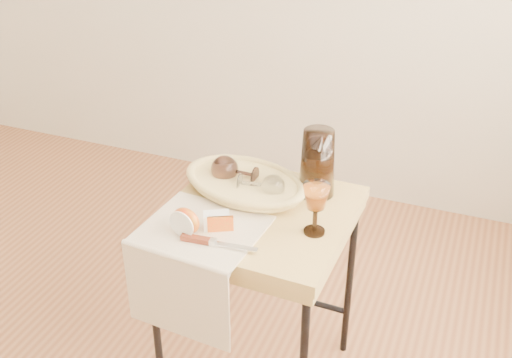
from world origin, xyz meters
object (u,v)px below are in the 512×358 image
at_px(table_knife, 216,242).
at_px(pitcher, 317,163).
at_px(goblet_lying_b, 259,185).
at_px(apple_half, 186,221).
at_px(side_table, 258,300).
at_px(goblet_lying_a, 237,172).
at_px(wine_goblet, 316,209).
at_px(bread_basket, 245,185).
at_px(tea_towel, 202,229).

bearing_deg(table_knife, pitcher, 59.70).
distance_m(goblet_lying_b, apple_half, 0.28).
bearing_deg(table_knife, side_table, 73.00).
height_order(goblet_lying_a, goblet_lying_b, goblet_lying_a).
relative_size(pitcher, wine_goblet, 1.62).
xyz_separation_m(goblet_lying_b, table_knife, (-0.02, -0.28, -0.03)).
height_order(side_table, bread_basket, bread_basket).
height_order(tea_towel, apple_half, apple_half).
xyz_separation_m(goblet_lying_b, wine_goblet, (0.21, -0.11, 0.03)).
bearing_deg(wine_goblet, pitcher, 105.74).
bearing_deg(apple_half, goblet_lying_b, 74.41).
xyz_separation_m(side_table, table_knife, (-0.04, -0.21, 0.36)).
distance_m(apple_half, table_knife, 0.11).
distance_m(goblet_lying_a, pitcher, 0.25).
height_order(bread_basket, goblet_lying_a, goblet_lying_a).
bearing_deg(table_knife, apple_half, 160.81).
distance_m(tea_towel, goblet_lying_a, 0.27).
distance_m(side_table, wine_goblet, 0.46).
height_order(goblet_lying_a, table_knife, goblet_lying_a).
xyz_separation_m(bread_basket, wine_goblet, (0.27, -0.14, 0.05)).
bearing_deg(tea_towel, wine_goblet, 23.71).
bearing_deg(goblet_lying_b, apple_half, -122.50).
relative_size(side_table, apple_half, 7.96).
bearing_deg(bread_basket, table_knife, -70.40).
bearing_deg(apple_half, tea_towel, 57.46).
xyz_separation_m(wine_goblet, apple_half, (-0.33, -0.14, -0.03)).
height_order(side_table, goblet_lying_b, goblet_lying_b).
relative_size(goblet_lying_b, apple_half, 1.38).
bearing_deg(wine_goblet, tea_towel, -160.21).
bearing_deg(bread_basket, apple_half, -90.17).
distance_m(tea_towel, pitcher, 0.41).
xyz_separation_m(pitcher, apple_half, (-0.27, -0.35, -0.06)).
height_order(goblet_lying_b, apple_half, same).
height_order(pitcher, wine_goblet, pitcher).
bearing_deg(table_knife, goblet_lying_a, 96.77).
height_order(tea_towel, pitcher, pitcher).
height_order(tea_towel, bread_basket, bread_basket).
bearing_deg(apple_half, pitcher, 61.14).
bearing_deg(pitcher, table_knife, -95.53).
relative_size(bread_basket, apple_half, 4.22).
xyz_separation_m(bread_basket, table_knife, (0.04, -0.30, -0.01)).
relative_size(tea_towel, table_knife, 1.55).
distance_m(side_table, pitcher, 0.50).
relative_size(goblet_lying_a, pitcher, 0.56).
bearing_deg(goblet_lying_b, table_knife, -101.39).
height_order(bread_basket, pitcher, pitcher).
bearing_deg(apple_half, table_knife, -4.58).
bearing_deg(pitcher, apple_half, -108.70).
relative_size(goblet_lying_a, wine_goblet, 0.91).
relative_size(tea_towel, goblet_lying_b, 2.77).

